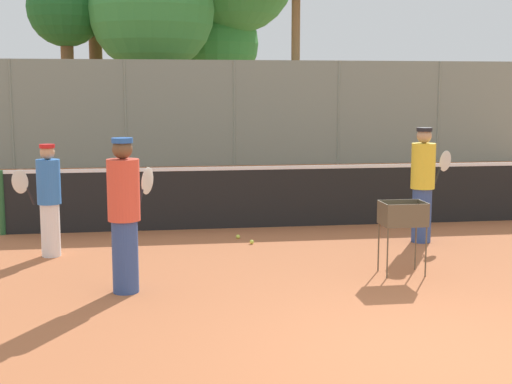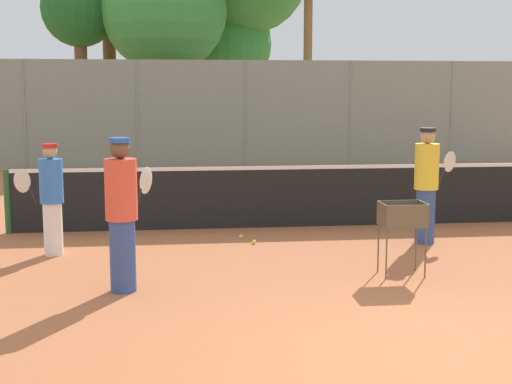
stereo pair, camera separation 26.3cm
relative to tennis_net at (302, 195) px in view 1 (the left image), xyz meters
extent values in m
plane|color=#B7663D|center=(0.00, -6.34, -0.56)|extent=(80.00, 80.00, 0.00)
cylinder|color=#26592D|center=(-5.03, 0.00, -0.02)|extent=(0.10, 0.10, 1.07)
cube|color=black|center=(0.00, 0.00, -0.05)|extent=(10.06, 0.01, 1.01)
cube|color=white|center=(0.00, 0.00, 0.48)|extent=(10.06, 0.02, 0.06)
cylinder|color=gray|center=(-6.68, 10.15, 1.08)|extent=(0.08, 0.08, 3.27)
cylinder|color=gray|center=(-3.34, 10.15, 1.08)|extent=(0.08, 0.08, 3.27)
cylinder|color=gray|center=(0.00, 10.15, 1.08)|extent=(0.08, 0.08, 3.27)
cylinder|color=gray|center=(3.34, 10.15, 1.08)|extent=(0.08, 0.08, 3.27)
cylinder|color=gray|center=(6.68, 10.15, 1.08)|extent=(0.08, 0.08, 3.27)
cube|color=gray|center=(0.00, 10.15, 1.08)|extent=(20.05, 0.01, 3.27)
cylinder|color=brown|center=(-0.13, 15.96, 0.97)|extent=(0.48, 0.48, 3.06)
sphere|color=#338438|center=(-0.13, 15.96, 3.55)|extent=(3.50, 3.50, 3.50)
cylinder|color=brown|center=(-5.38, 13.58, 1.61)|extent=(0.44, 0.44, 4.33)
sphere|color=#1E6028|center=(-5.38, 13.58, 4.56)|extent=(2.62, 2.62, 2.62)
cylinder|color=brown|center=(-4.55, 15.35, 2.66)|extent=(0.48, 0.48, 6.45)
cylinder|color=brown|center=(2.28, 11.85, 2.60)|extent=(0.29, 0.29, 6.31)
cylinder|color=brown|center=(-2.48, 13.16, 1.33)|extent=(0.53, 0.53, 3.78)
sphere|color=#388E42|center=(-2.48, 13.16, 4.52)|extent=(4.31, 4.31, 4.31)
cylinder|color=brown|center=(0.63, 15.13, 2.11)|extent=(0.51, 0.51, 5.34)
cylinder|color=white|center=(-4.03, -1.68, -0.18)|extent=(0.27, 0.27, 0.76)
cylinder|color=blue|center=(-4.03, -1.68, 0.52)|extent=(0.33, 0.33, 0.63)
sphere|color=tan|center=(-4.03, -1.68, 0.94)|extent=(0.21, 0.21, 0.21)
cylinder|color=red|center=(-4.03, -1.68, 1.03)|extent=(0.22, 0.22, 0.05)
cylinder|color=black|center=(-4.24, -1.96, 0.36)|extent=(0.11, 0.13, 0.27)
ellipsoid|color=silver|center=(-4.34, -2.10, 0.58)|extent=(0.27, 0.33, 0.43)
cylinder|color=#334C8C|center=(1.59, -1.53, -0.13)|extent=(0.30, 0.30, 0.85)
cylinder|color=yellow|center=(1.59, -1.53, 0.64)|extent=(0.37, 0.37, 0.71)
sphere|color=tan|center=(1.59, -1.53, 1.11)|extent=(0.23, 0.23, 0.23)
cylinder|color=black|center=(1.59, -1.53, 1.21)|extent=(0.24, 0.24, 0.06)
cylinder|color=black|center=(1.91, -1.35, 0.47)|extent=(0.14, 0.10, 0.27)
ellipsoid|color=silver|center=(2.07, -1.26, 0.69)|extent=(0.36, 0.22, 0.43)
cylinder|color=#334C8C|center=(-2.90, -3.70, -0.13)|extent=(0.31, 0.31, 0.86)
cylinder|color=#E54C38|center=(-2.90, -3.70, 0.66)|extent=(0.38, 0.38, 0.72)
sphere|color=brown|center=(-2.90, -3.70, 1.14)|extent=(0.23, 0.23, 0.23)
cylinder|color=#2659B2|center=(-2.90, -3.70, 1.24)|extent=(0.25, 0.25, 0.06)
cylinder|color=black|center=(-2.72, -3.38, 0.48)|extent=(0.10, 0.14, 0.27)
ellipsoid|color=silver|center=(-2.63, -3.22, 0.70)|extent=(0.22, 0.36, 0.43)
cylinder|color=brown|center=(0.36, -3.55, -0.23)|extent=(0.02, 0.02, 0.65)
cylinder|color=brown|center=(0.87, -3.55, -0.23)|extent=(0.02, 0.02, 0.65)
cylinder|color=brown|center=(0.36, -3.19, -0.23)|extent=(0.02, 0.02, 0.65)
cylinder|color=brown|center=(0.87, -3.19, -0.23)|extent=(0.02, 0.02, 0.65)
cube|color=brown|center=(0.61, -3.37, 0.10)|extent=(0.55, 0.40, 0.01)
cube|color=brown|center=(0.61, -3.57, 0.24)|extent=(0.55, 0.01, 0.30)
cube|color=brown|center=(0.61, -3.17, 0.24)|extent=(0.55, 0.01, 0.30)
cube|color=brown|center=(0.34, -3.37, 0.24)|extent=(0.01, 0.40, 0.30)
cube|color=brown|center=(0.89, -3.37, 0.24)|extent=(0.01, 0.40, 0.30)
sphere|color=#D1E54C|center=(0.49, -3.31, 0.19)|extent=(0.07, 0.07, 0.07)
sphere|color=#D1E54C|center=(0.71, -3.38, 0.19)|extent=(0.07, 0.07, 0.07)
sphere|color=#D1E54C|center=(0.51, -3.33, 0.19)|extent=(0.07, 0.07, 0.07)
sphere|color=#D1E54C|center=(0.76, -3.24, 0.14)|extent=(0.07, 0.07, 0.07)
sphere|color=#D1E54C|center=(0.53, -3.48, 0.14)|extent=(0.07, 0.07, 0.07)
sphere|color=#D1E54C|center=(0.66, -3.30, 0.19)|extent=(0.07, 0.07, 0.07)
sphere|color=#D1E54C|center=(0.69, -3.49, 0.14)|extent=(0.07, 0.07, 0.07)
sphere|color=#D1E54C|center=(0.53, -3.28, 0.19)|extent=(0.07, 0.07, 0.07)
sphere|color=#D1E54C|center=(0.49, -3.47, 0.14)|extent=(0.07, 0.07, 0.07)
sphere|color=#D1E54C|center=(-1.06, -1.31, -0.53)|extent=(0.07, 0.07, 0.07)
sphere|color=#D1E54C|center=(-1.23, -0.88, -0.53)|extent=(0.07, 0.07, 0.07)
cube|color=white|center=(4.67, 13.09, -0.11)|extent=(4.20, 1.70, 0.90)
cube|color=#33383D|center=(4.47, 13.09, 0.69)|extent=(2.20, 1.50, 0.70)
camera|label=1|loc=(-2.57, -12.02, 1.83)|focal=50.00mm
camera|label=2|loc=(-2.31, -12.05, 1.83)|focal=50.00mm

